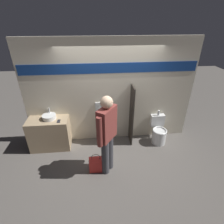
# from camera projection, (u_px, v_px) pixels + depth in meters

# --- Properties ---
(ground_plane) EXTENTS (16.00, 16.00, 0.00)m
(ground_plane) POSITION_uv_depth(u_px,v_px,m) (113.00, 150.00, 4.55)
(ground_plane) COLOR #5B5651
(display_wall) EXTENTS (4.29, 0.07, 2.70)m
(display_wall) POSITION_uv_depth(u_px,v_px,m) (110.00, 93.00, 4.41)
(display_wall) COLOR beige
(display_wall) RESTS_ON ground_plane
(sink_counter) EXTENTS (1.00, 0.51, 0.84)m
(sink_counter) POSITION_uv_depth(u_px,v_px,m) (50.00, 134.00, 4.49)
(sink_counter) COLOR tan
(sink_counter) RESTS_ON ground_plane
(sink_basin) EXTENTS (0.33, 0.33, 0.24)m
(sink_basin) POSITION_uv_depth(u_px,v_px,m) (49.00, 117.00, 4.31)
(sink_basin) COLOR silver
(sink_basin) RESTS_ON sink_counter
(cell_phone) EXTENTS (0.07, 0.14, 0.01)m
(cell_phone) POSITION_uv_depth(u_px,v_px,m) (59.00, 121.00, 4.22)
(cell_phone) COLOR #232328
(cell_phone) RESTS_ON sink_counter
(divider_near_counter) EXTENTS (0.03, 0.42, 1.61)m
(divider_near_counter) POSITION_uv_depth(u_px,v_px,m) (131.00, 116.00, 4.52)
(divider_near_counter) COLOR #28231E
(divider_near_counter) RESTS_ON ground_plane
(urinal_near_counter) EXTENTS (0.34, 0.29, 1.17)m
(urinal_near_counter) POSITION_uv_depth(u_px,v_px,m) (102.00, 117.00, 4.53)
(urinal_near_counter) COLOR silver
(urinal_near_counter) RESTS_ON ground_plane
(toilet) EXTENTS (0.39, 0.55, 0.87)m
(toilet) POSITION_uv_depth(u_px,v_px,m) (158.00, 132.00, 4.75)
(toilet) COLOR silver
(toilet) RESTS_ON ground_plane
(person_in_vest) EXTENTS (0.43, 0.54, 1.82)m
(person_in_vest) POSITION_uv_depth(u_px,v_px,m) (107.00, 133.00, 3.51)
(person_in_vest) COLOR #3D3D42
(person_in_vest) RESTS_ON ground_plane
(shopping_bag) EXTENTS (0.30, 0.17, 0.48)m
(shopping_bag) POSITION_uv_depth(u_px,v_px,m) (96.00, 164.00, 3.88)
(shopping_bag) COLOR red
(shopping_bag) RESTS_ON ground_plane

